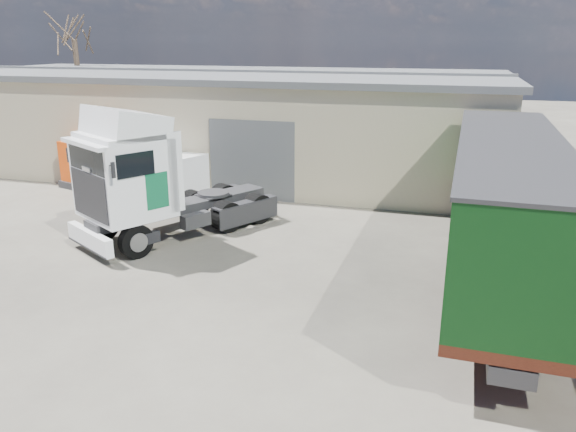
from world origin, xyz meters
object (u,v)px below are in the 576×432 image
(bare_tree, at_px, (73,24))
(tractor_unit, at_px, (149,185))
(orange_skip, at_px, (100,168))
(panel_van, at_px, (182,174))
(box_trailer, at_px, (505,199))

(bare_tree, relative_size, tractor_unit, 1.26)
(orange_skip, bearing_deg, bare_tree, 146.15)
(tractor_unit, height_order, panel_van, tractor_unit)
(panel_van, relative_size, orange_skip, 1.26)
(bare_tree, relative_size, panel_van, 1.82)
(orange_skip, bearing_deg, tractor_unit, -26.41)
(tractor_unit, xyz_separation_m, box_trailer, (11.78, -0.66, 0.60))
(bare_tree, bearing_deg, box_trailer, -32.74)
(bare_tree, relative_size, box_trailer, 0.72)
(tractor_unit, bearing_deg, bare_tree, 161.60)
(box_trailer, relative_size, panel_van, 2.51)
(bare_tree, height_order, tractor_unit, bare_tree)
(tractor_unit, relative_size, panel_van, 1.44)
(tractor_unit, relative_size, box_trailer, 0.57)
(tractor_unit, distance_m, box_trailer, 11.82)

